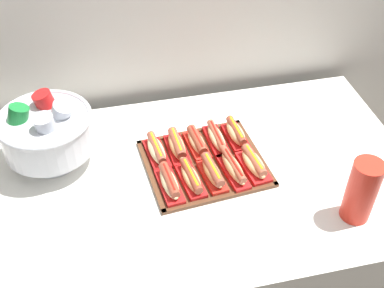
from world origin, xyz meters
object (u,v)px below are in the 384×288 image
hot_dog_6 (177,146)px  buffet_table (191,243)px  hot_dog_2 (213,173)px  cup_stack (362,191)px  hot_dog_8 (217,139)px  punch_bowl (47,131)px  serving_tray (204,164)px  hot_dog_9 (236,134)px  hot_dog_7 (197,142)px  hot_dog_5 (157,151)px  hot_dog_1 (191,178)px  hot_dog_4 (254,164)px  hot_dog_3 (233,168)px  hot_dog_0 (169,183)px

hot_dog_6 → buffet_table: bearing=-80.2°
hot_dog_2 → cup_stack: size_ratio=0.76×
hot_dog_8 → punch_bowl: 0.59m
cup_stack → hot_dog_6: bearing=140.6°
hot_dog_6 → punch_bowl: (-0.43, 0.06, 0.10)m
serving_tray → hot_dog_2: hot_dog_2 is taller
serving_tray → hot_dog_9: (0.14, 0.10, 0.03)m
hot_dog_9 → hot_dog_7: bearing=-174.8°
hot_dog_2 → hot_dog_5: size_ratio=0.98×
hot_dog_1 → hot_dog_8: hot_dog_1 is taller
buffet_table → hot_dog_6: bearing=99.8°
hot_dog_4 → hot_dog_5: bearing=156.3°
hot_dog_4 → cup_stack: (0.25, -0.26, 0.08)m
hot_dog_4 → hot_dog_6: (-0.24, 0.14, 0.00)m
hot_dog_4 → hot_dog_8: size_ratio=0.96×
hot_dog_2 → hot_dog_6: bearing=119.6°
hot_dog_8 → cup_stack: bearing=-50.7°
hot_dog_9 → punch_bowl: 0.67m
hot_dog_8 → punch_bowl: (-0.58, 0.05, 0.10)m
hot_dog_3 → hot_dog_9: size_ratio=1.18×
hot_dog_8 → punch_bowl: size_ratio=0.57×
hot_dog_0 → hot_dog_8: (0.21, 0.18, -0.00)m
hot_dog_2 → hot_dog_4: hot_dog_2 is taller
buffet_table → hot_dog_6: hot_dog_6 is taller
serving_tray → hot_dog_1: size_ratio=2.60×
buffet_table → hot_dog_3: size_ratio=8.36×
hot_dog_1 → hot_dog_7: (0.06, 0.17, -0.00)m
serving_tray → punch_bowl: (-0.52, 0.14, 0.13)m
hot_dog_2 → hot_dog_8: (0.06, 0.17, -0.00)m
hot_dog_1 → hot_dog_9: hot_dog_9 is taller
hot_dog_9 → hot_dog_0: bearing=-146.0°
hot_dog_3 → hot_dog_5: size_ratio=1.10×
hot_dog_3 → punch_bowl: size_ratio=0.59×
hot_dog_0 → hot_dog_4: same height
hot_dog_3 → hot_dog_6: (-0.16, 0.15, 0.00)m
hot_dog_3 → hot_dog_7: 0.18m
hot_dog_0 → hot_dog_8: hot_dog_0 is taller
hot_dog_0 → punch_bowl: 0.45m
hot_dog_0 → punch_bowl: bearing=148.0°
hot_dog_5 → hot_dog_8: bearing=5.2°
hot_dog_9 → buffet_table: bearing=-144.1°
serving_tray → hot_dog_6: size_ratio=2.56×
hot_dog_7 → punch_bowl: (-0.51, 0.06, 0.10)m
serving_tray → hot_dog_4: bearing=-23.7°
hot_dog_3 → hot_dog_5: hot_dog_5 is taller
hot_dog_0 → hot_dog_1: (0.07, 0.01, -0.00)m
hot_dog_0 → hot_dog_1: 0.08m
hot_dog_4 → cup_stack: bearing=-45.9°
buffet_table → hot_dog_1: 0.41m
hot_dog_1 → hot_dog_3: hot_dog_3 is taller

